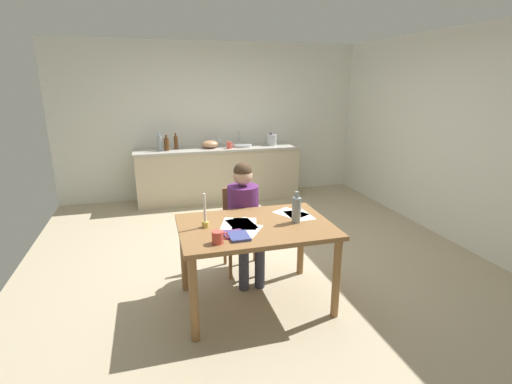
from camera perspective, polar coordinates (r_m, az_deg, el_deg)
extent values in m
cube|color=tan|center=(4.60, -0.46, -9.36)|extent=(5.20, 5.20, 0.04)
cube|color=silver|center=(6.72, -6.38, 10.53)|extent=(5.20, 0.12, 2.60)
cube|color=silver|center=(5.48, 27.03, 7.50)|extent=(0.12, 5.20, 2.60)
cube|color=beige|center=(6.52, -5.62, 2.60)|extent=(2.69, 0.60, 0.86)
cube|color=#B7B2A8|center=(6.43, -5.73, 6.49)|extent=(2.73, 0.64, 0.04)
cube|color=olive|center=(3.35, -0.08, -5.22)|extent=(1.33, 0.92, 0.04)
cylinder|color=olive|center=(3.08, -9.31, -15.63)|extent=(0.07, 0.07, 0.73)
cylinder|color=olive|center=(3.39, 11.96, -12.56)|extent=(0.07, 0.07, 0.73)
cylinder|color=olive|center=(3.78, -10.73, -9.29)|extent=(0.07, 0.07, 0.73)
cylinder|color=olive|center=(4.03, 6.74, -7.37)|extent=(0.07, 0.07, 0.73)
cube|color=olive|center=(4.04, -1.98, -5.57)|extent=(0.41, 0.41, 0.04)
cube|color=olive|center=(4.14, -2.55, -1.93)|extent=(0.36, 0.04, 0.40)
cylinder|color=olive|center=(3.96, -3.86, -9.91)|extent=(0.04, 0.04, 0.46)
cylinder|color=olive|center=(4.02, 0.97, -9.41)|extent=(0.04, 0.04, 0.46)
cylinder|color=olive|center=(4.26, -4.69, -7.93)|extent=(0.04, 0.04, 0.46)
cylinder|color=olive|center=(4.32, -0.21, -7.50)|extent=(0.04, 0.04, 0.46)
cylinder|color=#592666|center=(3.94, -1.95, -2.59)|extent=(0.33, 0.33, 0.50)
sphere|color=#D8AD8C|center=(3.84, -2.00, 2.50)|extent=(0.20, 0.20, 0.20)
sphere|color=#473323|center=(3.83, -2.00, 3.08)|extent=(0.19, 0.19, 0.19)
cylinder|color=#383847|center=(3.84, -2.48, -7.11)|extent=(0.14, 0.38, 0.13)
cylinder|color=#383847|center=(3.77, -1.84, -11.36)|extent=(0.10, 0.10, 0.45)
cylinder|color=#383847|center=(3.88, -0.15, -6.88)|extent=(0.14, 0.38, 0.13)
cylinder|color=#383847|center=(3.81, 0.56, -11.09)|extent=(0.10, 0.10, 0.45)
cylinder|color=#D84C3F|center=(2.98, -5.79, -6.76)|extent=(0.09, 0.09, 0.10)
torus|color=#D84C3F|center=(2.98, -4.84, -6.58)|extent=(0.07, 0.01, 0.07)
cylinder|color=gold|center=(3.31, -7.60, -4.83)|extent=(0.06, 0.06, 0.05)
cylinder|color=white|center=(3.26, -7.70, -2.36)|extent=(0.02, 0.02, 0.25)
cube|color=#5C316E|center=(3.13, -3.37, -6.31)|extent=(0.17, 0.17, 0.02)
cube|color=#3B4483|center=(3.08, -2.58, -6.65)|extent=(0.16, 0.20, 0.02)
cube|color=white|center=(3.37, -3.30, -4.75)|extent=(0.30, 0.35, 0.00)
cube|color=white|center=(3.36, -2.19, -4.81)|extent=(0.25, 0.32, 0.00)
cube|color=white|center=(3.59, 6.49, -3.48)|extent=(0.23, 0.31, 0.00)
cube|color=white|center=(3.22, -1.44, -5.74)|extent=(0.34, 0.36, 0.00)
cube|color=white|center=(3.63, 5.23, -3.19)|extent=(0.33, 0.36, 0.00)
cube|color=white|center=(3.36, -1.76, -4.78)|extent=(0.28, 0.34, 0.00)
cylinder|color=#8C999E|center=(3.38, 6.07, -2.71)|extent=(0.08, 0.08, 0.23)
cylinder|color=#8C999E|center=(3.34, 6.15, -0.41)|extent=(0.04, 0.04, 0.06)
cylinder|color=#B2B7BC|center=(6.50, -2.22, 7.03)|extent=(0.36, 0.36, 0.04)
cylinder|color=silver|center=(6.64, -2.55, 8.10)|extent=(0.02, 0.02, 0.24)
cylinder|color=#8C999E|center=(6.25, -14.25, 7.08)|extent=(0.07, 0.07, 0.24)
cylinder|color=#8C999E|center=(6.22, -14.34, 8.44)|extent=(0.03, 0.03, 0.06)
cylinder|color=#593319|center=(6.25, -13.27, 6.96)|extent=(0.08, 0.08, 0.20)
cylinder|color=#593319|center=(6.23, -13.34, 8.09)|extent=(0.04, 0.04, 0.05)
cylinder|color=#593319|center=(6.34, -11.90, 7.23)|extent=(0.06, 0.06, 0.21)
cylinder|color=#593319|center=(6.32, -11.97, 8.40)|extent=(0.03, 0.03, 0.05)
ellipsoid|color=tan|center=(6.39, -6.94, 7.14)|extent=(0.28, 0.28, 0.12)
cylinder|color=#B7BABF|center=(6.63, 2.34, 7.83)|extent=(0.18, 0.18, 0.18)
cone|color=#262628|center=(6.62, 2.35, 8.77)|extent=(0.11, 0.11, 0.04)
cylinder|color=silver|center=(6.58, -5.50, 6.92)|extent=(0.06, 0.06, 0.00)
cylinder|color=silver|center=(6.57, -5.51, 7.24)|extent=(0.01, 0.01, 0.07)
cone|color=silver|center=(6.56, -5.53, 7.89)|extent=(0.07, 0.07, 0.08)
cylinder|color=silver|center=(6.56, -6.34, 6.87)|extent=(0.06, 0.06, 0.00)
cylinder|color=silver|center=(6.56, -6.35, 7.19)|extent=(0.01, 0.01, 0.07)
cone|color=silver|center=(6.55, -6.37, 7.84)|extent=(0.07, 0.07, 0.08)
cylinder|color=#D84C3F|center=(6.30, -4.05, 7.01)|extent=(0.08, 0.08, 0.11)
torus|color=#D84C3F|center=(6.31, -3.65, 7.08)|extent=(0.07, 0.01, 0.07)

